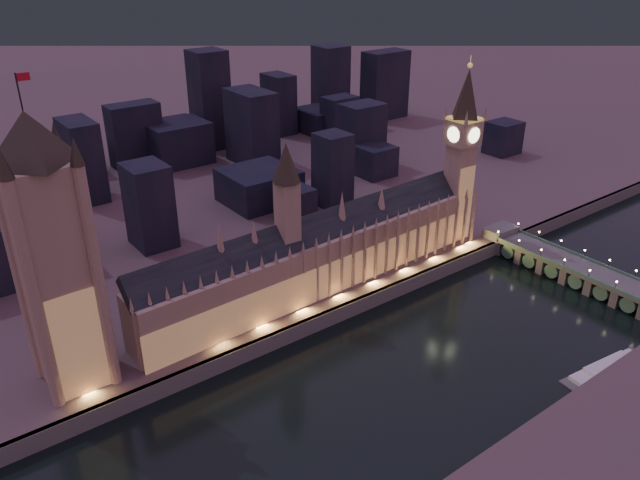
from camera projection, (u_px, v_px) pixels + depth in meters
ground_plane at (388, 368)px, 266.82m from camera, size 2000.00×2000.00×0.00m
north_bank at (43, 112)px, 638.00m from camera, size 2000.00×960.00×8.00m
embankment_wall at (329, 318)px, 294.47m from camera, size 2000.00×2.50×8.00m
palace_of_westminster at (321, 253)px, 305.37m from camera, size 202.00×28.19×78.00m
victoria_tower at (51, 245)px, 222.13m from camera, size 31.68×31.68×119.65m
elizabeth_tower at (462, 141)px, 341.07m from camera, size 18.00×18.00×102.95m
westminster_bridge at (573, 270)px, 332.14m from camera, size 19.31×113.00×15.90m
river_boat at (608, 368)px, 263.86m from camera, size 47.81×16.70×4.50m
city_backdrop at (195, 142)px, 450.45m from camera, size 477.98×215.63×88.51m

